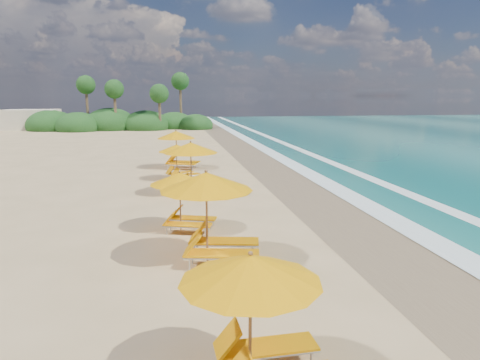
# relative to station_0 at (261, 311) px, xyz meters

# --- Properties ---
(ground) EXTENTS (160.00, 160.00, 0.00)m
(ground) POSITION_rel_station_0_xyz_m (1.55, 11.37, -1.31)
(ground) COLOR tan
(ground) RESTS_ON ground
(wet_sand) EXTENTS (4.00, 160.00, 0.01)m
(wet_sand) POSITION_rel_station_0_xyz_m (5.55, 11.37, -1.30)
(wet_sand) COLOR #867150
(wet_sand) RESTS_ON ground
(surf_foam) EXTENTS (4.00, 160.00, 0.01)m
(surf_foam) POSITION_rel_station_0_xyz_m (8.25, 11.37, -1.28)
(surf_foam) COLOR white
(surf_foam) RESTS_ON ground
(station_0) EXTENTS (2.55, 2.37, 2.33)m
(station_0) POSITION_rel_station_0_xyz_m (0.00, 0.00, 0.00)
(station_0) COLOR olive
(station_0) RESTS_ON ground
(station_1) EXTENTS (3.23, 3.09, 2.68)m
(station_1) POSITION_rel_station_0_xyz_m (-0.18, 5.52, 0.20)
(station_1) COLOR olive
(station_1) RESTS_ON ground
(station_2) EXTENTS (2.70, 2.64, 2.13)m
(station_2) POSITION_rel_station_0_xyz_m (-0.89, 8.59, -0.11)
(station_2) COLOR olive
(station_2) RESTS_ON ground
(station_3) EXTENTS (2.84, 2.63, 2.61)m
(station_3) POSITION_rel_station_0_xyz_m (-0.16, 14.14, 0.16)
(station_3) COLOR olive
(station_3) RESTS_ON ground
(station_4) EXTENTS (2.69, 2.65, 2.08)m
(station_4) POSITION_rel_station_0_xyz_m (-0.81, 18.11, -0.14)
(station_4) COLOR olive
(station_4) RESTS_ON ground
(station_5) EXTENTS (3.21, 3.13, 2.53)m
(station_5) POSITION_rel_station_0_xyz_m (-0.71, 21.98, 0.11)
(station_5) COLOR olive
(station_5) RESTS_ON ground
(treeline) EXTENTS (25.80, 8.80, 9.74)m
(treeline) POSITION_rel_station_0_xyz_m (-8.39, 56.89, -0.31)
(treeline) COLOR #163D14
(treeline) RESTS_ON ground
(beach_building) EXTENTS (7.00, 5.00, 2.80)m
(beach_building) POSITION_rel_station_0_xyz_m (-20.45, 59.37, 0.09)
(beach_building) COLOR beige
(beach_building) RESTS_ON ground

